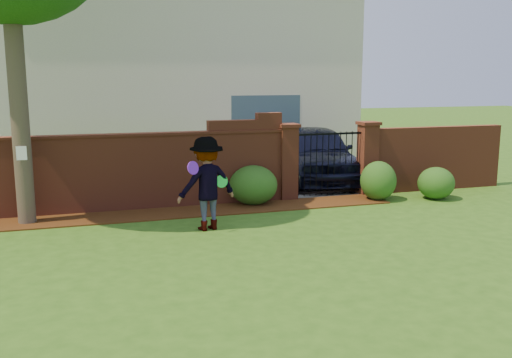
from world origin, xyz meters
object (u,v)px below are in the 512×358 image
object	(u,v)px
frisbee_purple	(193,168)
man	(207,184)
car	(318,154)
frisbee_green	(222,181)

from	to	relation	value
frisbee_purple	man	bearing A→B (deg)	44.68
car	frisbee_purple	world-z (taller)	car
car	man	world-z (taller)	man
car	frisbee_purple	distance (m)	6.34
car	frisbee_green	world-z (taller)	car
man	frisbee_green	bearing A→B (deg)	156.57
frisbee_purple	frisbee_green	bearing A→B (deg)	24.24
frisbee_green	car	bearing A→B (deg)	47.09
car	frisbee_green	bearing A→B (deg)	-122.12
frisbee_green	frisbee_purple	bearing A→B (deg)	-155.76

